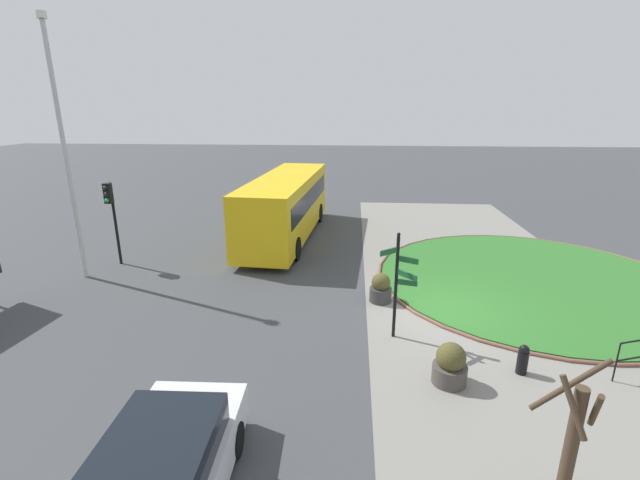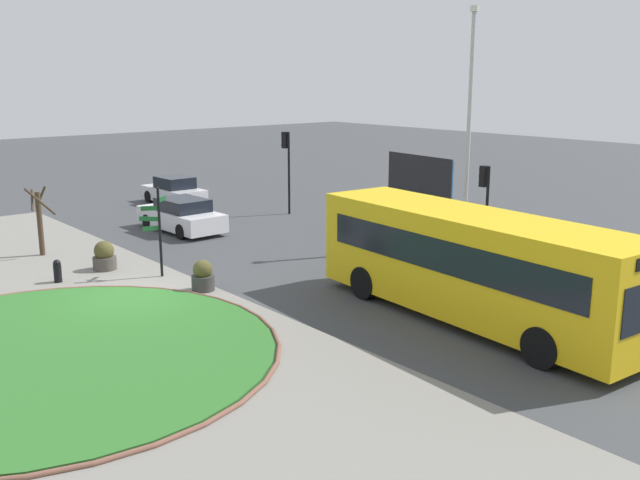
{
  "view_description": "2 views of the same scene",
  "coord_description": "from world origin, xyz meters",
  "px_view_note": "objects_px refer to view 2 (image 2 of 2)",
  "views": [
    {
      "loc": [
        -12.63,
        3.0,
        6.2
      ],
      "look_at": [
        3.0,
        4.21,
        1.35
      ],
      "focal_mm": 24.39,
      "sensor_mm": 36.0,
      "label": 1
    },
    {
      "loc": [
        19.4,
        -8.86,
        6.59
      ],
      "look_at": [
        2.51,
        5.2,
        1.5
      ],
      "focal_mm": 40.04,
      "sensor_mm": 36.0,
      "label": 2
    }
  ],
  "objects_px": {
    "planter_kerbside": "(104,257)",
    "street_tree_bare": "(40,219)",
    "signpost_directional": "(158,226)",
    "bollard_foreground": "(57,271)",
    "car_near_lane": "(182,216)",
    "bus_yellow": "(472,264)",
    "billboard_left": "(419,181)",
    "lamppost_tall": "(469,122)",
    "planter_near_signpost": "(203,277)",
    "traffic_light_far": "(287,154)",
    "traffic_light_near": "(485,190)",
    "car_far_lane": "(174,191)"
  },
  "relations": [
    {
      "from": "bollard_foreground",
      "to": "traffic_light_near",
      "type": "bearing_deg",
      "value": 64.42
    },
    {
      "from": "car_far_lane",
      "to": "traffic_light_far",
      "type": "height_order",
      "value": "traffic_light_far"
    },
    {
      "from": "bollard_foreground",
      "to": "traffic_light_far",
      "type": "relative_size",
      "value": 0.2
    },
    {
      "from": "car_far_lane",
      "to": "street_tree_bare",
      "type": "bearing_deg",
      "value": 124.55
    },
    {
      "from": "traffic_light_near",
      "to": "lamppost_tall",
      "type": "relative_size",
      "value": 0.37
    },
    {
      "from": "traffic_light_far",
      "to": "billboard_left",
      "type": "bearing_deg",
      "value": -167.5
    },
    {
      "from": "bus_yellow",
      "to": "billboard_left",
      "type": "height_order",
      "value": "billboard_left"
    },
    {
      "from": "signpost_directional",
      "to": "street_tree_bare",
      "type": "xyz_separation_m",
      "value": [
        -5.4,
        -2.04,
        -0.34
      ]
    },
    {
      "from": "bollard_foreground",
      "to": "street_tree_bare",
      "type": "height_order",
      "value": "street_tree_bare"
    },
    {
      "from": "bollard_foreground",
      "to": "planter_kerbside",
      "type": "distance_m",
      "value": 1.89
    },
    {
      "from": "car_near_lane",
      "to": "bus_yellow",
      "type": "bearing_deg",
      "value": 179.42
    },
    {
      "from": "planter_kerbside",
      "to": "street_tree_bare",
      "type": "bearing_deg",
      "value": -164.2
    },
    {
      "from": "signpost_directional",
      "to": "lamppost_tall",
      "type": "xyz_separation_m",
      "value": [
        3.7,
        11.3,
        3.1
      ]
    },
    {
      "from": "signpost_directional",
      "to": "bollard_foreground",
      "type": "height_order",
      "value": "signpost_directional"
    },
    {
      "from": "planter_near_signpost",
      "to": "car_far_lane",
      "type": "bearing_deg",
      "value": 154.65
    },
    {
      "from": "lamppost_tall",
      "to": "street_tree_bare",
      "type": "bearing_deg",
      "value": -124.3
    },
    {
      "from": "car_near_lane",
      "to": "planter_near_signpost",
      "type": "xyz_separation_m",
      "value": [
        8.23,
        -3.84,
        -0.22
      ]
    },
    {
      "from": "bollard_foreground",
      "to": "planter_near_signpost",
      "type": "distance_m",
      "value": 4.96
    },
    {
      "from": "bus_yellow",
      "to": "bollard_foreground",
      "type": "bearing_deg",
      "value": -141.92
    },
    {
      "from": "bus_yellow",
      "to": "lamppost_tall",
      "type": "xyz_separation_m",
      "value": [
        -5.75,
        6.82,
        3.23
      ]
    },
    {
      "from": "signpost_directional",
      "to": "bus_yellow",
      "type": "bearing_deg",
      "value": 25.35
    },
    {
      "from": "bus_yellow",
      "to": "planter_kerbside",
      "type": "height_order",
      "value": "bus_yellow"
    },
    {
      "from": "bollard_foreground",
      "to": "traffic_light_near",
      "type": "distance_m",
      "value": 15.21
    },
    {
      "from": "planter_near_signpost",
      "to": "street_tree_bare",
      "type": "distance_m",
      "value": 8.13
    },
    {
      "from": "planter_near_signpost",
      "to": "traffic_light_far",
      "type": "bearing_deg",
      "value": 131.11
    },
    {
      "from": "car_near_lane",
      "to": "billboard_left",
      "type": "height_order",
      "value": "billboard_left"
    },
    {
      "from": "traffic_light_near",
      "to": "planter_near_signpost",
      "type": "distance_m",
      "value": 10.95
    },
    {
      "from": "billboard_left",
      "to": "bollard_foreground",
      "type": "bearing_deg",
      "value": -88.81
    },
    {
      "from": "bollard_foreground",
      "to": "billboard_left",
      "type": "distance_m",
      "value": 16.09
    },
    {
      "from": "car_far_lane",
      "to": "signpost_directional",
      "type": "bearing_deg",
      "value": 147.84
    },
    {
      "from": "lamppost_tall",
      "to": "planter_kerbside",
      "type": "distance_m",
      "value": 14.3
    },
    {
      "from": "traffic_light_near",
      "to": "signpost_directional",
      "type": "bearing_deg",
      "value": 66.63
    },
    {
      "from": "traffic_light_near",
      "to": "billboard_left",
      "type": "bearing_deg",
      "value": -21.96
    },
    {
      "from": "bollard_foreground",
      "to": "bus_yellow",
      "type": "relative_size",
      "value": 0.08
    },
    {
      "from": "street_tree_bare",
      "to": "lamppost_tall",
      "type": "bearing_deg",
      "value": 55.7
    },
    {
      "from": "signpost_directional",
      "to": "planter_kerbside",
      "type": "relative_size",
      "value": 2.96
    },
    {
      "from": "bus_yellow",
      "to": "street_tree_bare",
      "type": "distance_m",
      "value": 16.21
    },
    {
      "from": "planter_kerbside",
      "to": "street_tree_bare",
      "type": "height_order",
      "value": "street_tree_bare"
    },
    {
      "from": "lamppost_tall",
      "to": "car_near_lane",
      "type": "bearing_deg",
      "value": -143.2
    },
    {
      "from": "car_far_lane",
      "to": "planter_near_signpost",
      "type": "relative_size",
      "value": 4.03
    },
    {
      "from": "car_near_lane",
      "to": "planter_kerbside",
      "type": "height_order",
      "value": "car_near_lane"
    },
    {
      "from": "signpost_directional",
      "to": "billboard_left",
      "type": "relative_size",
      "value": 0.74
    },
    {
      "from": "billboard_left",
      "to": "planter_near_signpost",
      "type": "distance_m",
      "value": 13.16
    },
    {
      "from": "car_near_lane",
      "to": "car_far_lane",
      "type": "xyz_separation_m",
      "value": [
        -6.22,
        3.01,
        -0.01
      ]
    },
    {
      "from": "bus_yellow",
      "to": "car_near_lane",
      "type": "bearing_deg",
      "value": -174.59
    },
    {
      "from": "car_near_lane",
      "to": "planter_kerbside",
      "type": "bearing_deg",
      "value": 125.12
    },
    {
      "from": "lamppost_tall",
      "to": "bus_yellow",
      "type": "bearing_deg",
      "value": -49.89
    },
    {
      "from": "traffic_light_near",
      "to": "traffic_light_far",
      "type": "xyz_separation_m",
      "value": [
        -11.24,
        -0.64,
        0.42
      ]
    },
    {
      "from": "car_near_lane",
      "to": "billboard_left",
      "type": "relative_size",
      "value": 1.13
    },
    {
      "from": "bus_yellow",
      "to": "planter_near_signpost",
      "type": "distance_m",
      "value": 8.34
    }
  ]
}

